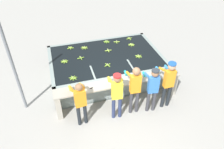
% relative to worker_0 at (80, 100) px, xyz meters
% --- Properties ---
extents(ground_plane, '(80.00, 80.00, 0.00)m').
position_rel_worker_0_xyz_m(ground_plane, '(1.33, 0.28, -0.93)').
color(ground_plane, '#A3A099').
rests_on(ground_plane, ground).
extents(wash_tank, '(4.15, 2.76, 0.92)m').
position_rel_worker_0_xyz_m(wash_tank, '(1.33, 2.10, -0.47)').
color(wash_tank, gray).
rests_on(wash_tank, ground).
extents(work_ledge, '(4.15, 0.45, 0.92)m').
position_rel_worker_0_xyz_m(work_ledge, '(1.33, 0.50, -0.29)').
color(work_ledge, '#A8A393').
rests_on(work_ledge, ground).
extents(worker_0, '(0.45, 0.72, 1.56)m').
position_rel_worker_0_xyz_m(worker_0, '(0.00, 0.00, 0.00)').
color(worker_0, '#1E2328').
rests_on(worker_0, ground).
extents(worker_1, '(0.46, 0.74, 1.67)m').
position_rel_worker_0_xyz_m(worker_1, '(1.08, -0.05, 0.08)').
color(worker_1, navy).
rests_on(worker_1, ground).
extents(worker_2, '(0.44, 0.73, 1.75)m').
position_rel_worker_0_xyz_m(worker_2, '(1.67, 0.01, 0.13)').
color(worker_2, '#38383D').
rests_on(worker_2, ground).
extents(worker_3, '(0.47, 0.74, 1.63)m').
position_rel_worker_0_xyz_m(worker_3, '(2.22, -0.08, 0.06)').
color(worker_3, '#38383D').
rests_on(worker_3, ground).
extents(worker_4, '(0.40, 0.72, 1.73)m').
position_rel_worker_0_xyz_m(worker_4, '(2.77, -0.04, 0.13)').
color(worker_4, '#1E2328').
rests_on(worker_4, ground).
extents(banana_bunch_floating_0, '(0.28, 0.28, 0.08)m').
position_rel_worker_0_xyz_m(banana_bunch_floating_0, '(0.41, 2.22, 0.01)').
color(banana_bunch_floating_0, '#75A333').
rests_on(banana_bunch_floating_0, wash_tank).
extents(banana_bunch_floating_1, '(0.28, 0.28, 0.08)m').
position_rel_worker_0_xyz_m(banana_bunch_floating_1, '(2.54, 2.61, 0.01)').
color(banana_bunch_floating_1, '#93BC3D').
rests_on(banana_bunch_floating_1, wash_tank).
extents(banana_bunch_floating_2, '(0.28, 0.28, 0.08)m').
position_rel_worker_0_xyz_m(banana_bunch_floating_2, '(-0.04, 1.09, 0.01)').
color(banana_bunch_floating_2, '#7FAD33').
rests_on(banana_bunch_floating_2, wash_tank).
extents(banana_bunch_floating_3, '(0.28, 0.28, 0.08)m').
position_rel_worker_0_xyz_m(banana_bunch_floating_3, '(1.52, 2.44, 0.01)').
color(banana_bunch_floating_3, '#9EC642').
rests_on(banana_bunch_floating_3, wash_tank).
extents(banana_bunch_floating_4, '(0.28, 0.27, 0.08)m').
position_rel_worker_0_xyz_m(banana_bunch_floating_4, '(0.15, 3.06, 0.01)').
color(banana_bunch_floating_4, '#8CB738').
rests_on(banana_bunch_floating_4, wash_tank).
extents(banana_bunch_floating_5, '(0.28, 0.28, 0.08)m').
position_rel_worker_0_xyz_m(banana_bunch_floating_5, '(-0.20, 2.16, 0.01)').
color(banana_bunch_floating_5, '#8CB738').
rests_on(banana_bunch_floating_5, wash_tank).
extents(banana_bunch_floating_6, '(0.28, 0.28, 0.08)m').
position_rel_worker_0_xyz_m(banana_bunch_floating_6, '(2.65, 3.14, 0.01)').
color(banana_bunch_floating_6, '#93BC3D').
rests_on(banana_bunch_floating_6, wash_tank).
extents(banana_bunch_floating_7, '(0.27, 0.28, 0.08)m').
position_rel_worker_0_xyz_m(banana_bunch_floating_7, '(1.65, 3.14, 0.01)').
color(banana_bunch_floating_7, '#75A333').
rests_on(banana_bunch_floating_7, wash_tank).
extents(banana_bunch_floating_8, '(0.28, 0.28, 0.08)m').
position_rel_worker_0_xyz_m(banana_bunch_floating_8, '(2.05, 3.01, 0.01)').
color(banana_bunch_floating_8, '#9EC642').
rests_on(banana_bunch_floating_8, wash_tank).
extents(banana_bunch_floating_9, '(0.28, 0.28, 0.08)m').
position_rel_worker_0_xyz_m(banana_bunch_floating_9, '(2.49, 1.71, 0.01)').
color(banana_bunch_floating_9, '#8CB738').
rests_on(banana_bunch_floating_9, wash_tank).
extents(banana_bunch_floating_10, '(0.28, 0.28, 0.08)m').
position_rel_worker_0_xyz_m(banana_bunch_floating_10, '(0.67, 2.92, 0.01)').
color(banana_bunch_floating_10, '#93BC3D').
rests_on(banana_bunch_floating_10, wash_tank).
extents(banana_bunch_floating_11, '(0.27, 0.27, 0.08)m').
position_rel_worker_0_xyz_m(banana_bunch_floating_11, '(1.23, 1.49, 0.01)').
color(banana_bunch_floating_11, '#7FAD33').
rests_on(banana_bunch_floating_11, wash_tank).
extents(knife_0, '(0.35, 0.10, 0.02)m').
position_rel_worker_0_xyz_m(knife_0, '(0.49, 0.46, 0.00)').
color(knife_0, silver).
rests_on(knife_0, work_ledge).
extents(knife_1, '(0.31, 0.21, 0.02)m').
position_rel_worker_0_xyz_m(knife_1, '(3.16, 0.48, 0.00)').
color(knife_1, silver).
rests_on(knife_1, work_ledge).
extents(support_post_left, '(0.09, 0.09, 3.20)m').
position_rel_worker_0_xyz_m(support_post_left, '(-1.70, 1.19, 0.67)').
color(support_post_left, slate).
rests_on(support_post_left, ground).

